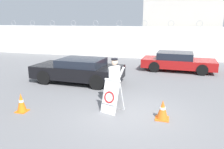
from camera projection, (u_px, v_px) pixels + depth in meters
ground_plane at (129, 113)px, 7.45m from camera, size 90.00×90.00×0.00m
perimeter_wall at (157, 43)px, 17.56m from camera, size 36.00×0.30×3.06m
building_block at (180, 28)px, 20.47m from camera, size 6.23×5.74×4.80m
barricade_sign at (112, 96)px, 7.44m from camera, size 0.76×0.80×1.14m
security_guard at (114, 79)px, 7.94m from camera, size 0.53×0.61×1.76m
traffic_cone_mid at (163, 110)px, 6.92m from camera, size 0.43×0.43×0.64m
traffic_cone_far at (21, 103)px, 7.48m from camera, size 0.37×0.37×0.66m
parked_car_front_coupe at (79, 70)px, 11.05m from camera, size 4.54×2.14×1.22m
parked_car_rear_sedan at (177, 61)px, 13.58m from camera, size 4.44×2.05×1.16m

